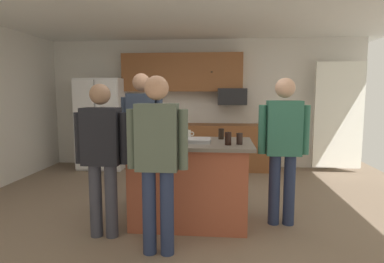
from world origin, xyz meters
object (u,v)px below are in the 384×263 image
object	(u,v)px
person_guest_by_door	(157,154)
refrigerator	(102,124)
person_guest_right	(142,129)
person_elder_center	(102,151)
tumbler_amber	(239,139)
person_host_foreground	(283,141)
glass_dark_ale	(146,136)
serving_tray	(191,140)
mug_ceramic_white	(188,134)
kitchen_island	(190,182)
glass_pilsner	(221,134)
microwave_over_range	(232,97)
glass_stout_tall	(157,137)
mug_blue_stoneware	(164,137)
glass_short_whisky	(228,139)

from	to	relation	value
person_guest_by_door	refrigerator	bearing A→B (deg)	43.88
person_guest_right	person_elder_center	xyz separation A→B (m)	(-0.17, -1.06, -0.11)
person_guest_by_door	tumbler_amber	bearing A→B (deg)	-35.21
person_guest_by_door	tumbler_amber	size ratio (longest dim) A/B	13.67
person_host_foreground	glass_dark_ale	world-z (taller)	person_host_foreground
refrigerator	serving_tray	xyz separation A→B (m)	(2.06, -2.68, 0.09)
refrigerator	mug_ceramic_white	size ratio (longest dim) A/B	15.15
kitchen_island	person_guest_right	distance (m)	1.07
glass_pilsner	mug_ceramic_white	distance (m)	0.41
microwave_over_range	person_guest_right	xyz separation A→B (m)	(-1.27, -2.17, -0.41)
glass_pilsner	glass_stout_tall	xyz separation A→B (m)	(-0.70, -0.44, 0.01)
person_guest_right	person_host_foreground	bearing A→B (deg)	23.04
person_elder_center	tumbler_amber	size ratio (longest dim) A/B	13.17
kitchen_island	person_elder_center	size ratio (longest dim) A/B	0.89
microwave_over_range	person_host_foreground	distance (m)	2.80
kitchen_island	glass_stout_tall	size ratio (longest dim) A/B	9.68
serving_tray	mug_blue_stoneware	bearing A→B (deg)	177.21
glass_stout_tall	glass_dark_ale	xyz separation A→B (m)	(-0.13, 0.05, 0.01)
person_host_foreground	glass_stout_tall	size ratio (longest dim) A/B	11.39
person_elder_center	glass_dark_ale	bearing A→B (deg)	10.04
glass_pilsner	serving_tray	distance (m)	0.44
glass_stout_tall	serving_tray	size ratio (longest dim) A/B	0.34
refrigerator	mug_ceramic_white	distance (m)	3.09
kitchen_island	person_elder_center	bearing A→B (deg)	-152.15
glass_dark_ale	serving_tray	size ratio (longest dim) A/B	0.37
person_guest_by_door	serving_tray	world-z (taller)	person_guest_by_door
glass_short_whisky	glass_pilsner	distance (m)	0.44
person_guest_right	mug_blue_stoneware	bearing A→B (deg)	-15.90
person_elder_center	glass_pilsner	distance (m)	1.42
microwave_over_range	glass_stout_tall	world-z (taller)	microwave_over_range
microwave_over_range	serving_tray	distance (m)	2.88
glass_short_whisky	glass_pilsner	bearing A→B (deg)	99.90
refrigerator	tumbler_amber	bearing A→B (deg)	-47.03
kitchen_island	mug_ceramic_white	size ratio (longest dim) A/B	12.08
refrigerator	glass_pilsner	bearing A→B (deg)	-45.07
person_guest_right	tumbler_amber	world-z (taller)	person_guest_right
person_guest_right	tumbler_amber	bearing A→B (deg)	9.94
refrigerator	microwave_over_range	size ratio (longest dim) A/B	3.22
person_guest_right	person_guest_by_door	size ratio (longest dim) A/B	1.06
mug_ceramic_white	microwave_over_range	bearing A→B (deg)	76.14
kitchen_island	glass_dark_ale	distance (m)	0.75
refrigerator	mug_ceramic_white	world-z (taller)	refrigerator
person_host_foreground	tumbler_amber	size ratio (longest dim) A/B	13.76
person_elder_center	kitchen_island	bearing A→B (deg)	0.00
person_elder_center	glass_stout_tall	world-z (taller)	person_elder_center
glass_dark_ale	tumbler_amber	bearing A→B (deg)	0.41
person_elder_center	tumbler_amber	xyz separation A→B (m)	(1.43, 0.32, 0.10)
microwave_over_range	person_guest_right	size ratio (longest dim) A/B	0.31
kitchen_island	tumbler_amber	size ratio (longest dim) A/B	11.69
kitchen_island	person_guest_by_door	size ratio (longest dim) A/B	0.85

